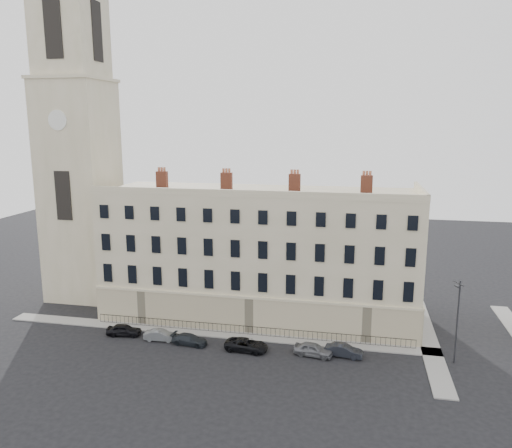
% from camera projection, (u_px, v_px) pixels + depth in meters
% --- Properties ---
extents(ground, '(160.00, 160.00, 0.00)m').
position_uv_depth(ground, '(297.00, 363.00, 47.85)').
color(ground, black).
rests_on(ground, ground).
extents(terrace, '(36.22, 12.22, 17.00)m').
position_uv_depth(terrace, '(260.00, 253.00, 59.05)').
color(terrace, '#C4B991').
rests_on(terrace, ground).
extents(church_tower, '(8.00, 8.13, 44.00)m').
position_uv_depth(church_tower, '(79.00, 155.00, 63.54)').
color(church_tower, '#C4B991').
rests_on(church_tower, ground).
extents(pavement_terrace, '(48.00, 2.00, 0.12)m').
position_uv_depth(pavement_terrace, '(212.00, 333.00, 54.61)').
color(pavement_terrace, gray).
rests_on(pavement_terrace, ground).
extents(pavement_east_return, '(2.00, 24.00, 0.12)m').
position_uv_depth(pavement_east_return, '(428.00, 340.00, 52.96)').
color(pavement_east_return, gray).
rests_on(pavement_east_return, ground).
extents(railings, '(35.00, 0.04, 0.96)m').
position_uv_depth(railings, '(248.00, 330.00, 54.11)').
color(railings, black).
rests_on(railings, ground).
extents(car_a, '(3.88, 1.98, 1.26)m').
position_uv_depth(car_a, '(124.00, 330.00, 54.04)').
color(car_a, black).
rests_on(car_a, ground).
extents(car_b, '(3.56, 1.45, 1.15)m').
position_uv_depth(car_b, '(161.00, 335.00, 52.81)').
color(car_b, slate).
rests_on(car_b, ground).
extents(car_c, '(3.94, 1.93, 1.10)m').
position_uv_depth(car_c, '(190.00, 339.00, 51.82)').
color(car_c, '#20252B').
rests_on(car_c, ground).
extents(car_d, '(4.55, 2.39, 1.22)m').
position_uv_depth(car_d, '(246.00, 345.00, 50.42)').
color(car_d, black).
rests_on(car_d, ground).
extents(car_e, '(4.09, 2.18, 1.32)m').
position_uv_depth(car_e, '(313.00, 350.00, 49.27)').
color(car_e, slate).
rests_on(car_e, ground).
extents(car_f, '(3.87, 1.80, 1.23)m').
position_uv_depth(car_f, '(344.00, 351.00, 49.14)').
color(car_f, black).
rests_on(car_f, ground).
extents(streetlamp, '(0.83, 1.69, 8.28)m').
position_uv_depth(streetlamp, '(457.00, 318.00, 46.94)').
color(streetlamp, '#323237').
rests_on(streetlamp, ground).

